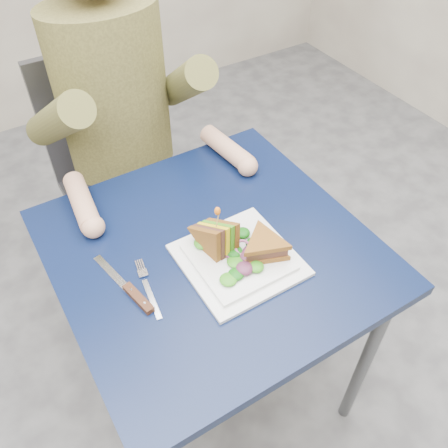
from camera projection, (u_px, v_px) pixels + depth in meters
ground at (216, 382)px, 1.69m from camera, size 4.00×4.00×0.00m
table at (212, 267)px, 1.23m from camera, size 0.75×0.75×0.73m
chair at (118, 162)px, 1.72m from camera, size 0.42×0.40×0.93m
diner at (112, 81)px, 1.38m from camera, size 0.54×0.59×0.74m
plate at (238, 259)px, 1.13m from camera, size 0.26×0.26×0.02m
sandwich_flat at (264, 247)px, 1.11m from camera, size 0.17×0.17×0.05m
sandwich_upright at (218, 239)px, 1.12m from camera, size 0.09×0.15×0.15m
fork at (149, 290)px, 1.08m from camera, size 0.04×0.18×0.01m
knife at (133, 293)px, 1.07m from camera, size 0.06×0.22×0.02m
toothpick at (218, 220)px, 1.07m from camera, size 0.01×0.01×0.06m
toothpick_frill at (217, 211)px, 1.05m from camera, size 0.01×0.01×0.02m
lettuce_spill at (238, 250)px, 1.13m from camera, size 0.15×0.13×0.02m
onion_ring at (243, 248)px, 1.12m from camera, size 0.04×0.04×0.02m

